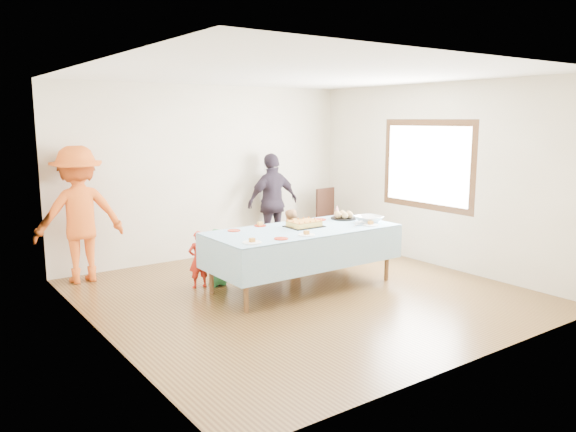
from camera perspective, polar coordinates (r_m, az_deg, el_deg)
name	(u,v)px	position (r m, az deg, el deg)	size (l,w,h in m)	color
ground	(303,293)	(7.16, 1.53, -7.87)	(5.00, 5.00, 0.00)	#4B2E15
room_walls	(307,153)	(6.87, 1.94, 6.44)	(5.04, 5.04, 2.72)	beige
party_table	(303,233)	(7.26, 1.51, -1.70)	(2.50, 1.10, 0.78)	brown
birthday_cake	(304,224)	(7.36, 1.65, -0.81)	(0.46, 0.35, 0.08)	black
rolls_tray	(344,216)	(7.97, 5.67, 0.02)	(0.36, 0.36, 0.11)	black
punch_bowl	(369,219)	(7.75, 8.21, -0.32)	(0.36, 0.36, 0.09)	silver
party_hat	(337,210)	(8.19, 4.99, 0.58)	(0.10, 0.10, 0.17)	white
fork_pile	(357,223)	(7.52, 6.98, -0.70)	(0.24, 0.18, 0.07)	white
plate_red_far_a	(234,231)	(7.12, -5.51, -1.48)	(0.16, 0.16, 0.01)	red
plate_red_far_b	(260,226)	(7.42, -2.85, -0.99)	(0.16, 0.16, 0.01)	red
plate_red_far_c	(295,223)	(7.63, 0.67, -0.68)	(0.16, 0.16, 0.01)	red
plate_red_far_d	(319,220)	(7.87, 3.19, -0.37)	(0.20, 0.20, 0.01)	red
plate_red_near	(281,239)	(6.61, -0.71, -2.31)	(0.17, 0.17, 0.01)	red
plate_white_left	(252,242)	(6.42, -3.67, -2.70)	(0.23, 0.23, 0.01)	white
plate_white_mid	(306,235)	(6.83, 1.89, -1.92)	(0.21, 0.21, 0.01)	white
plate_white_right	(371,225)	(7.55, 8.39, -0.89)	(0.21, 0.21, 0.01)	white
dining_chair	(330,214)	(9.82, 4.25, 0.25)	(0.48, 0.48, 0.99)	black
toddler_left	(199,259)	(7.40, -9.08, -4.37)	(0.27, 0.18, 0.75)	red
toddler_mid	(218,257)	(7.45, -7.15, -4.20)	(0.37, 0.24, 0.76)	#2A7E43
toddler_right	(290,239)	(8.22, 0.18, -2.37)	(0.43, 0.33, 0.88)	tan
adult_left	(79,215)	(8.00, -20.47, 0.14)	(1.18, 0.68, 1.83)	#DD5A1B
adult_right	(273,202)	(9.31, -1.56, 1.40)	(0.95, 0.40, 1.63)	#2E2533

